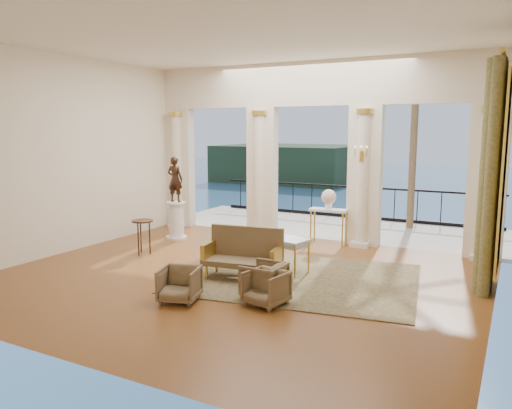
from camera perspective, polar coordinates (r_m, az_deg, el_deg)
The scene contains 23 objects.
floor at distance 9.74m, azimuth -2.38°, elevation -8.34°, with size 9.00×9.00×0.00m, color #4F3110.
room_walls at distance 8.37m, azimuth -6.41°, elevation 8.82°, with size 9.00×9.00×9.00m.
arcade at distance 12.76m, azimuth 6.31°, elevation 7.44°, with size 9.00×0.56×4.50m.
terrace at distance 14.90m, azimuth 8.96°, elevation -2.64°, with size 10.00×3.60×0.10m, color #AA9D8E.
balustrade at distance 16.32m, azimuth 10.84°, elevation -0.07°, with size 9.00×0.06×1.03m.
palm_tree at distance 14.93m, azimuth 17.86°, elevation 13.05°, with size 2.00×2.00×4.50m.
headland at distance 85.60m, azimuth 3.98°, elevation 4.76°, with size 22.00×18.00×6.00m, color black.
sea at distance 68.77m, azimuth 23.78°, elevation 0.56°, with size 160.00×160.00×0.00m, color #21517D.
curtain at distance 9.58m, azimuth 25.30°, elevation 2.87°, with size 0.33×1.40×4.09m.
window_frame at distance 9.56m, azimuth 26.44°, elevation 3.28°, with size 0.04×1.60×3.40m, color gold.
wall_sconce at distance 12.02m, azimuth 11.97°, elevation 5.53°, with size 0.30×0.11×0.33m.
rug at distance 9.70m, azimuth 4.89°, elevation -8.37°, with size 4.38×3.41×0.02m, color #2D301A.
armchair_a at distance 8.46m, azimuth -8.74°, elevation -8.82°, with size 0.62×0.58×0.64m, color #41361C.
armchair_b at distance 8.21m, azimuth 1.16°, elevation -9.32°, with size 0.61×0.57×0.63m, color #41361C.
armchair_c at distance 8.56m, azimuth 0.91°, elevation -8.43°, with size 0.65×0.60×0.66m, color #41361C.
armchair_d at distance 10.76m, azimuth -1.61°, elevation -4.61°, with size 0.73×0.68×0.75m, color #41361C.
settee at distance 9.60m, azimuth -1.39°, elevation -5.59°, with size 1.55×0.84×0.98m.
game_table at distance 9.98m, azimuth 3.10°, elevation -4.20°, with size 1.11×0.76×0.70m.
pedestal at distance 13.10m, azimuth -9.12°, elevation -1.89°, with size 0.53×0.53×0.98m.
statue at distance 12.94m, azimuth -9.24°, elevation 2.85°, with size 0.42×0.28×1.16m, color #312115.
console_table at distance 12.47m, azimuth 8.27°, elevation -1.19°, with size 0.95×0.43×0.88m.
urn at distance 12.41m, azimuth 8.32°, elevation 0.76°, with size 0.37×0.37×0.49m.
side_table at distance 11.63m, azimuth -12.84°, elevation -2.31°, with size 0.48×0.48×0.79m.
Camera 1 is at (4.71, -8.03, 2.85)m, focal length 35.00 mm.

